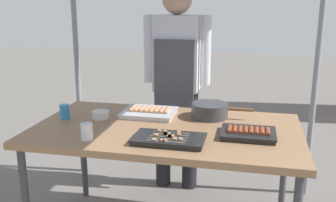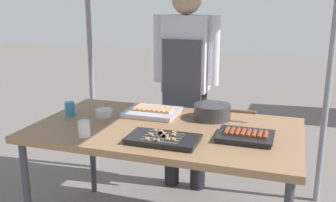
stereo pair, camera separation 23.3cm
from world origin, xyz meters
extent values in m
cube|color=#9E724C|center=(0.00, 0.00, 0.73)|extent=(1.60, 0.90, 0.04)
cylinder|color=#3F3F44|center=(-0.74, -0.39, 0.35)|extent=(0.04, 0.04, 0.71)
cylinder|color=#3F3F44|center=(-0.74, 0.39, 0.35)|extent=(0.04, 0.04, 0.71)
cylinder|color=#3F3F44|center=(0.74, 0.39, 0.35)|extent=(0.04, 0.04, 0.71)
cylinder|color=gray|center=(-0.95, 0.80, 1.09)|extent=(0.04, 0.04, 2.19)
cylinder|color=gray|center=(0.95, 0.80, 1.09)|extent=(0.04, 0.04, 2.19)
cube|color=black|center=(0.49, -0.06, 0.76)|extent=(0.29, 0.23, 0.02)
cube|color=black|center=(0.49, -0.06, 0.78)|extent=(0.31, 0.24, 0.01)
cylinder|color=brown|center=(0.38, -0.06, 0.78)|extent=(0.03, 0.11, 0.03)
cylinder|color=brown|center=(0.41, -0.06, 0.78)|extent=(0.03, 0.11, 0.03)
cylinder|color=brown|center=(0.44, -0.06, 0.78)|extent=(0.03, 0.11, 0.03)
cylinder|color=brown|center=(0.47, -0.06, 0.78)|extent=(0.03, 0.11, 0.03)
cylinder|color=brown|center=(0.50, -0.06, 0.78)|extent=(0.03, 0.11, 0.03)
cylinder|color=brown|center=(0.53, -0.06, 0.78)|extent=(0.03, 0.11, 0.03)
cylinder|color=brown|center=(0.56, -0.06, 0.78)|extent=(0.03, 0.11, 0.03)
cylinder|color=brown|center=(0.59, -0.06, 0.78)|extent=(0.03, 0.11, 0.03)
cube|color=black|center=(0.07, -0.25, 0.76)|extent=(0.38, 0.21, 0.02)
cube|color=black|center=(0.07, -0.25, 0.78)|extent=(0.39, 0.22, 0.01)
cylinder|color=tan|center=(0.07, -0.32, 0.78)|extent=(0.21, 0.01, 0.01)
cube|color=tan|center=(0.01, -0.32, 0.78)|extent=(0.02, 0.02, 0.02)
cube|color=tan|center=(0.07, -0.32, 0.78)|extent=(0.02, 0.02, 0.02)
cube|color=tan|center=(0.05, -0.32, 0.78)|extent=(0.02, 0.02, 0.02)
cylinder|color=tan|center=(0.07, -0.28, 0.78)|extent=(0.21, 0.01, 0.01)
cube|color=tan|center=(0.11, -0.28, 0.78)|extent=(0.02, 0.02, 0.02)
cube|color=tan|center=(0.14, -0.28, 0.78)|extent=(0.02, 0.02, 0.02)
cylinder|color=tan|center=(0.07, -0.25, 0.78)|extent=(0.21, 0.01, 0.01)
cube|color=tan|center=(0.07, -0.25, 0.78)|extent=(0.02, 0.02, 0.02)
cube|color=tan|center=(0.00, -0.25, 0.78)|extent=(0.02, 0.02, 0.02)
cube|color=tan|center=(0.08, -0.25, 0.78)|extent=(0.02, 0.02, 0.02)
cube|color=tan|center=(0.09, -0.25, 0.78)|extent=(0.02, 0.02, 0.02)
cylinder|color=tan|center=(0.07, -0.21, 0.78)|extent=(0.21, 0.01, 0.01)
cube|color=tan|center=(0.12, -0.21, 0.78)|extent=(0.02, 0.02, 0.02)
cube|color=tan|center=(0.04, -0.21, 0.78)|extent=(0.02, 0.02, 0.02)
cube|color=tan|center=(0.06, -0.21, 0.78)|extent=(0.02, 0.02, 0.02)
cube|color=tan|center=(0.04, -0.21, 0.78)|extent=(0.02, 0.02, 0.02)
cylinder|color=tan|center=(0.07, -0.17, 0.78)|extent=(0.21, 0.01, 0.01)
cube|color=tan|center=(0.00, -0.17, 0.78)|extent=(0.02, 0.02, 0.02)
cube|color=tan|center=(0.03, -0.17, 0.78)|extent=(0.02, 0.02, 0.02)
cube|color=tan|center=(0.11, -0.17, 0.78)|extent=(0.02, 0.02, 0.02)
cube|color=silver|center=(-0.17, 0.21, 0.76)|extent=(0.33, 0.27, 0.02)
cube|color=silver|center=(-0.17, 0.21, 0.78)|extent=(0.35, 0.28, 0.01)
cylinder|color=tan|center=(-0.29, 0.21, 0.79)|extent=(0.03, 0.11, 0.03)
cylinder|color=tan|center=(-0.25, 0.21, 0.79)|extent=(0.03, 0.11, 0.03)
cylinder|color=tan|center=(-0.22, 0.21, 0.79)|extent=(0.03, 0.11, 0.03)
cylinder|color=tan|center=(-0.18, 0.21, 0.79)|extent=(0.03, 0.11, 0.03)
cylinder|color=tan|center=(-0.15, 0.21, 0.79)|extent=(0.03, 0.11, 0.03)
cylinder|color=tan|center=(-0.11, 0.21, 0.79)|extent=(0.03, 0.11, 0.03)
cylinder|color=tan|center=(-0.08, 0.21, 0.79)|extent=(0.03, 0.11, 0.03)
cylinder|color=tan|center=(-0.05, 0.21, 0.79)|extent=(0.03, 0.11, 0.03)
cylinder|color=#38383A|center=(0.23, 0.25, 0.80)|extent=(0.24, 0.24, 0.10)
cylinder|color=brown|center=(0.43, 0.25, 0.82)|extent=(0.16, 0.02, 0.02)
cylinder|color=#386B33|center=(0.23, 0.25, 0.84)|extent=(0.22, 0.22, 0.01)
cylinder|color=silver|center=(-0.45, 0.08, 0.77)|extent=(0.11, 0.11, 0.05)
cylinder|color=#338CBF|center=(-0.67, 0.02, 0.80)|extent=(0.06, 0.06, 0.09)
cylinder|color=white|center=(-0.38, -0.30, 0.80)|extent=(0.07, 0.07, 0.09)
cylinder|color=black|center=(-0.19, 0.71, 0.41)|extent=(0.12, 0.12, 0.81)
cylinder|color=black|center=(0.03, 0.71, 0.41)|extent=(0.12, 0.12, 0.81)
cube|color=white|center=(-0.08, 0.71, 1.10)|extent=(0.34, 0.20, 0.57)
cube|color=#4C4C51|center=(-0.08, 0.60, 0.96)|extent=(0.30, 0.02, 0.52)
cylinder|color=white|center=(-0.30, 0.71, 1.13)|extent=(0.08, 0.08, 0.52)
cylinder|color=white|center=(0.14, 0.71, 1.13)|extent=(0.08, 0.08, 0.52)
camera|label=1|loc=(0.49, -2.15, 1.50)|focal=41.11mm
camera|label=2|loc=(0.72, -2.09, 1.50)|focal=41.11mm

